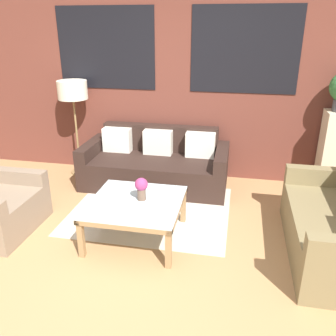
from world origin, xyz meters
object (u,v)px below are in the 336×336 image
(couch_dark, at_px, (156,165))
(coffee_table, at_px, (136,207))
(floor_lamp, at_px, (73,94))
(drawer_cabinet, at_px, (333,153))
(flower_vase, at_px, (141,187))

(couch_dark, bearing_deg, coffee_table, -85.20)
(couch_dark, xyz_separation_m, floor_lamp, (-1.24, 0.18, 0.92))
(coffee_table, bearing_deg, floor_lamp, 130.77)
(couch_dark, distance_m, drawer_cabinet, 2.36)
(coffee_table, xyz_separation_m, floor_lamp, (-1.35, 1.57, 0.83))
(coffee_table, relative_size, floor_lamp, 0.67)
(coffee_table, height_order, floor_lamp, floor_lamp)
(couch_dark, bearing_deg, drawer_cabinet, 5.46)
(couch_dark, relative_size, coffee_table, 2.12)
(couch_dark, height_order, drawer_cabinet, drawer_cabinet)
(couch_dark, distance_m, flower_vase, 1.37)
(coffee_table, distance_m, flower_vase, 0.21)
(drawer_cabinet, distance_m, flower_vase, 2.67)
(floor_lamp, distance_m, drawer_cabinet, 3.63)
(coffee_table, bearing_deg, flower_vase, 46.94)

